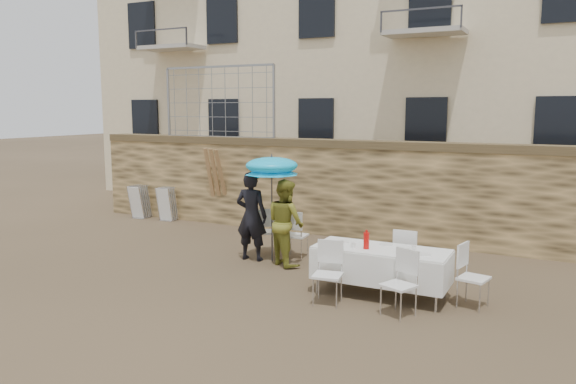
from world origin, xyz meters
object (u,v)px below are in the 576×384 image
at_px(umbrella, 272,169).
at_px(chair_stack_left, 144,201).
at_px(table_chair_back, 407,256).
at_px(table_chair_side, 474,276).
at_px(man_suit, 251,216).
at_px(banquet_table, 381,251).
at_px(soda_bottle, 366,241).
at_px(woman_dress, 286,222).
at_px(couple_chair_left, 265,231).
at_px(table_chair_front_right, 399,284).
at_px(chair_stack_right, 170,203).
at_px(table_chair_front_left, 328,274).
at_px(couple_chair_right, 296,234).

height_order(umbrella, chair_stack_left, umbrella).
height_order(table_chair_back, table_chair_side, same).
height_order(man_suit, umbrella, umbrella).
relative_size(umbrella, banquet_table, 0.92).
xyz_separation_m(man_suit, soda_bottle, (2.71, -1.06, 0.03)).
bearing_deg(woman_dress, couple_chair_left, -4.51).
distance_m(banquet_table, table_chair_front_right, 0.94).
xyz_separation_m(woman_dress, table_chair_side, (3.56, -0.81, -0.34)).
bearing_deg(soda_bottle, chair_stack_right, 152.24).
distance_m(couple_chair_left, soda_bottle, 3.19).
relative_size(banquet_table, chair_stack_left, 2.28).
distance_m(man_suit, table_chair_front_left, 2.88).
distance_m(umbrella, chair_stack_right, 5.15).
height_order(table_chair_front_left, chair_stack_left, table_chair_front_left).
bearing_deg(table_chair_back, table_chair_front_right, 98.57).
height_order(man_suit, soda_bottle, man_suit).
bearing_deg(chair_stack_left, soda_bottle, -24.88).
height_order(table_chair_front_right, table_chair_back, same).
distance_m(couple_chair_right, table_chair_side, 3.86).
xyz_separation_m(umbrella, banquet_table, (2.51, -1.01, -1.08)).
bearing_deg(banquet_table, table_chair_front_left, -128.66).
height_order(woman_dress, banquet_table, woman_dress).
bearing_deg(couple_chair_right, table_chair_front_right, 136.38).
bearing_deg(couple_chair_right, woman_dress, 90.77).
relative_size(man_suit, umbrella, 0.91).
distance_m(table_chair_front_right, table_chair_back, 1.58).
bearing_deg(couple_chair_right, chair_stack_left, -23.31).
xyz_separation_m(soda_bottle, table_chair_front_right, (0.70, -0.60, -0.43)).
relative_size(man_suit, table_chair_front_right, 1.83).
bearing_deg(chair_stack_left, man_suit, -26.75).
height_order(couple_chair_right, table_chair_front_left, same).
bearing_deg(table_chair_back, soda_bottle, 64.78).
bearing_deg(chair_stack_right, umbrella, -28.32).
bearing_deg(couple_chair_right, soda_bottle, 136.89).
relative_size(umbrella, table_chair_side, 2.01).
xyz_separation_m(umbrella, couple_chair_right, (0.30, 0.45, -1.33)).
bearing_deg(umbrella, man_suit, -165.96).
height_order(umbrella, table_chair_front_left, umbrella).
distance_m(table_chair_side, chair_stack_right, 8.91).
relative_size(couple_chair_right, banquet_table, 0.46).
distance_m(couple_chair_left, table_chair_side, 4.52).
xyz_separation_m(couple_chair_right, table_chair_front_left, (1.61, -2.21, 0.00)).
bearing_deg(couple_chair_right, umbrella, 51.89).
distance_m(woman_dress, table_chair_back, 2.39).
relative_size(soda_bottle, table_chair_side, 0.27).
bearing_deg(table_chair_back, couple_chair_left, -14.40).
height_order(table_chair_front_left, table_chair_back, same).
relative_size(couple_chair_right, soda_bottle, 3.69).
bearing_deg(table_chair_back, woman_dress, -5.11).
relative_size(couple_chair_left, table_chair_front_left, 1.00).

